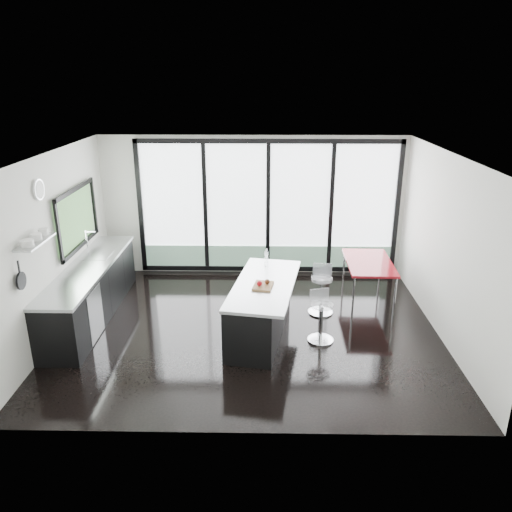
{
  "coord_description": "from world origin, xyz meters",
  "views": [
    {
      "loc": [
        0.24,
        -7.19,
        3.88
      ],
      "look_at": [
        0.1,
        0.3,
        1.15
      ],
      "focal_mm": 35.0,
      "sensor_mm": 36.0,
      "label": 1
    }
  ],
  "objects_px": {
    "island": "(260,308)",
    "bar_stool_far": "(321,295)",
    "red_table": "(368,281)",
    "bar_stool_near": "(321,322)"
  },
  "relations": [
    {
      "from": "bar_stool_near",
      "to": "red_table",
      "type": "height_order",
      "value": "red_table"
    },
    {
      "from": "bar_stool_far",
      "to": "red_table",
      "type": "height_order",
      "value": "red_table"
    },
    {
      "from": "island",
      "to": "red_table",
      "type": "bearing_deg",
      "value": 33.47
    },
    {
      "from": "bar_stool_far",
      "to": "red_table",
      "type": "distance_m",
      "value": 1.06
    },
    {
      "from": "island",
      "to": "bar_stool_near",
      "type": "height_order",
      "value": "island"
    },
    {
      "from": "island",
      "to": "bar_stool_near",
      "type": "relative_size",
      "value": 3.55
    },
    {
      "from": "island",
      "to": "bar_stool_far",
      "type": "relative_size",
      "value": 3.37
    },
    {
      "from": "island",
      "to": "bar_stool_far",
      "type": "height_order",
      "value": "island"
    },
    {
      "from": "island",
      "to": "bar_stool_near",
      "type": "distance_m",
      "value": 0.98
    },
    {
      "from": "red_table",
      "to": "bar_stool_near",
      "type": "bearing_deg",
      "value": -123.15
    }
  ]
}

